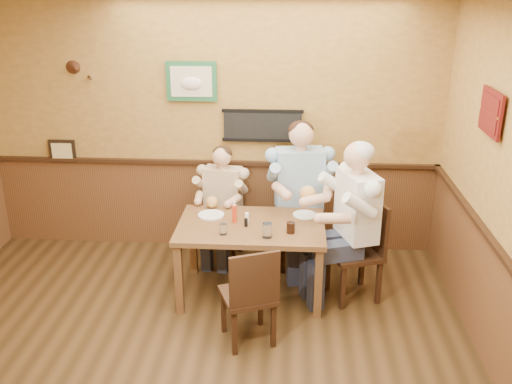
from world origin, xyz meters
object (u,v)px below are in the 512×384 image
diner_blue_polo (299,203)px  water_glass_left (223,229)px  diner_tan_shirt (224,209)px  diner_white_elder (356,231)px  chair_back_right (298,221)px  salt_shaker (247,217)px  chair_right_end (354,251)px  pepper_shaker (246,222)px  chair_near_side (248,293)px  chair_back_left (224,223)px  hot_sauce_bottle (234,213)px  cola_tumbler (291,228)px  water_glass_mid (267,230)px  dining_table (251,233)px

diner_blue_polo → water_glass_left: bearing=-136.9°
diner_tan_shirt → diner_white_elder: bearing=-19.7°
chair_back_right → salt_shaker: (-0.50, -0.61, 0.29)m
chair_right_end → diner_tan_shirt: diner_tan_shirt is taller
chair_right_end → chair_back_right: bearing=-159.8°
water_glass_left → pepper_shaker: (0.20, 0.18, -0.01)m
chair_near_side → pepper_shaker: bearing=-106.0°
diner_tan_shirt → diner_blue_polo: bearing=1.8°
diner_blue_polo → water_glass_left: diner_blue_polo is taller
chair_back_left → diner_white_elder: 1.59m
diner_blue_polo → diner_tan_shirt: bearing=163.0°
chair_back_left → chair_near_side: chair_near_side is taller
hot_sauce_bottle → chair_right_end: bearing=-1.8°
salt_shaker → diner_tan_shirt: bearing=113.6°
diner_white_elder → cola_tumbler: diner_white_elder is taller
chair_right_end → water_glass_left: bearing=-98.2°
diner_blue_polo → cola_tumbler: 0.83m
chair_back_left → salt_shaker: salt_shaker is taller
water_glass_left → water_glass_mid: 0.41m
dining_table → diner_white_elder: diner_white_elder is taller
diner_blue_polo → cola_tumbler: size_ratio=14.10×
chair_back_left → pepper_shaker: pepper_shaker is taller
water_glass_left → chair_near_side: bearing=-63.4°
chair_back_right → chair_near_side: bearing=-115.7°
chair_right_end → diner_tan_shirt: (-1.35, 0.77, 0.08)m
dining_table → diner_tan_shirt: bearing=115.0°
diner_tan_shirt → water_glass_left: 1.04m
diner_tan_shirt → salt_shaker: size_ratio=12.08×
diner_tan_shirt → salt_shaker: (0.32, -0.72, 0.22)m
chair_back_right → salt_shaker: 0.84m
diner_white_elder → pepper_shaker: (-1.04, -0.06, 0.08)m
water_glass_mid → salt_shaker: 0.39m
chair_back_left → diner_white_elder: size_ratio=0.57×
hot_sauce_bottle → chair_back_left: bearing=105.0°
hot_sauce_bottle → salt_shaker: size_ratio=2.04×
chair_back_left → pepper_shaker: bearing=-59.2°
chair_back_left → diner_tan_shirt: (0.00, 0.00, 0.17)m
chair_near_side → water_glass_left: 0.69m
chair_right_end → diner_blue_polo: 0.87m
chair_back_left → diner_blue_polo: diner_blue_polo is taller
chair_near_side → diner_tan_shirt: 1.60m
chair_back_left → salt_shaker: size_ratio=8.46×
diner_white_elder → water_glass_left: 1.26m
chair_back_right → chair_right_end: (0.53, -0.65, -0.01)m
chair_back_right → chair_near_side: size_ratio=1.10×
chair_right_end → diner_blue_polo: diner_blue_polo is taller
chair_back_left → water_glass_left: (0.12, -1.01, 0.40)m
water_glass_mid → cola_tumbler: (0.21, 0.11, -0.02)m
diner_blue_polo → water_glass_left: size_ratio=13.74×
hot_sauce_bottle → pepper_shaker: (0.12, -0.09, -0.06)m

